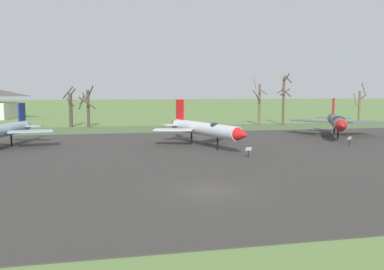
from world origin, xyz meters
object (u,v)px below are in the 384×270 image
object	(u,v)px
info_placard_front_right	(249,151)
jet_fighter_front_right	(205,129)
jet_fighter_front_left	(337,121)
info_placard_front_left	(349,140)

from	to	relation	value
info_placard_front_right	jet_fighter_front_right	bearing A→B (deg)	106.34
jet_fighter_front_left	info_placard_front_right	size ratio (longest dim) A/B	14.63
jet_fighter_front_right	info_placard_front_right	bearing A→B (deg)	-73.66
info_placard_front_left	jet_fighter_front_right	bearing A→B (deg)	171.89
jet_fighter_front_left	info_placard_front_left	world-z (taller)	jet_fighter_front_left
jet_fighter_front_left	info_placard_front_right	xyz separation A→B (m)	(-17.21, -13.32, -1.58)
info_placard_front_right	jet_fighter_front_left	bearing A→B (deg)	37.73
jet_fighter_front_left	info_placard_front_right	bearing A→B (deg)	-142.27
jet_fighter_front_left	info_placard_front_left	xyz separation A→B (m)	(-3.14, -7.81, -1.57)
jet_fighter_front_left	info_placard_front_left	distance (m)	8.56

